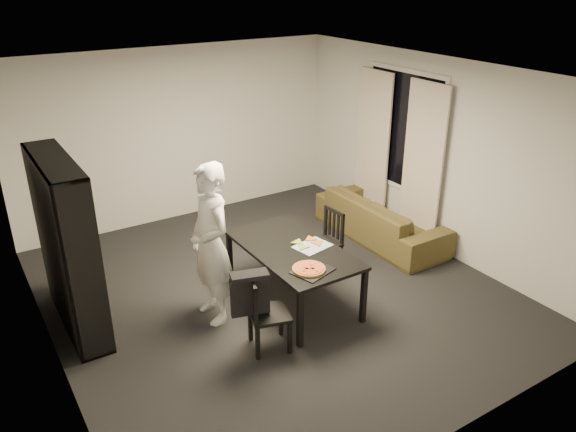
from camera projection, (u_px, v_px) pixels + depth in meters
room at (274, 192)px, 6.30m from camera, size 5.01×5.51×2.61m
window_pane at (403, 131)px, 7.89m from camera, size 0.02×1.40×1.60m
window_frame at (402, 131)px, 7.89m from camera, size 0.03×1.52×1.72m
curtain_left at (422, 165)px, 7.59m from camera, size 0.03×0.70×2.25m
curtain_right at (372, 146)px, 8.39m from camera, size 0.03×0.70×2.25m
bookshelf at (67, 246)px, 5.85m from camera, size 0.35×1.50×1.90m
dining_table at (293, 252)px, 6.39m from camera, size 0.93×1.67×0.69m
chair_left at (262, 309)px, 5.62m from camera, size 0.48×0.48×0.84m
chair_right at (328, 237)px, 7.14m from camera, size 0.41×0.41×0.82m
draped_jacket at (250, 292)px, 5.51m from camera, size 0.40×0.26×0.46m
person at (211, 244)px, 5.98m from camera, size 0.44×0.66×1.81m
baking_tray at (313, 271)px, 5.87m from camera, size 0.48×0.42×0.01m
pepperoni_pizza at (309, 269)px, 5.87m from camera, size 0.35×0.35×0.03m
kitchen_towel at (312, 246)px, 6.39m from camera, size 0.45×0.37×0.01m
pizza_slices at (307, 243)px, 6.45m from camera, size 0.46×0.42×0.01m
sofa at (381, 219)px, 8.04m from camera, size 0.82×2.10×0.61m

